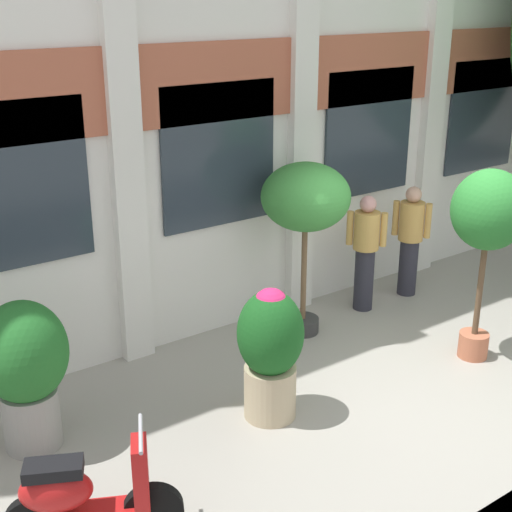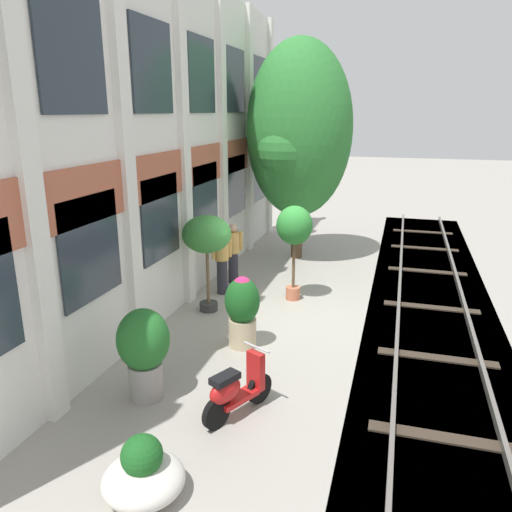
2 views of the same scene
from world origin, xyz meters
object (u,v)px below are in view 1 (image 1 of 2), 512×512
Objects in this scene: potted_plant_glazed_jar at (270,347)px; resident_watching_tracks at (410,238)px; potted_plant_low_pan at (488,218)px; potted_plant_terracotta_small at (306,202)px; potted_plant_ribbed_drum at (25,366)px; resident_by_doorway at (366,250)px; scooter_near_curb at (84,497)px.

resident_watching_tracks is at bearing 21.61° from potted_plant_glazed_jar.
potted_plant_low_pan reaches higher than resident_watching_tracks.
potted_plant_low_pan is (2.70, -0.40, 0.94)m from potted_plant_glazed_jar.
potted_plant_ribbed_drum is at bearing -174.03° from potted_plant_terracotta_small.
potted_plant_glazed_jar is 0.88× the size of resident_by_doorway.
potted_plant_ribbed_drum is 0.68× the size of potted_plant_terracotta_small.
potted_plant_low_pan is (4.83, -1.30, 0.87)m from potted_plant_ribbed_drum.
potted_plant_glazed_jar is 0.89× the size of resident_watching_tracks.
potted_plant_low_pan is (1.23, -1.68, 0.00)m from potted_plant_terracotta_small.
resident_by_doorway reaches higher than potted_plant_glazed_jar.
potted_plant_terracotta_small is at bearing 53.44° from scooter_near_curb.
potted_plant_glazed_jar is at bearing -23.00° from potted_plant_ribbed_drum.
potted_plant_glazed_jar is at bearing 171.58° from potted_plant_low_pan.
scooter_near_curb is at bearing -164.69° from potted_plant_glazed_jar.
scooter_near_curb is (-3.70, -1.89, -1.28)m from potted_plant_terracotta_small.
resident_watching_tracks is (5.68, 1.98, 0.40)m from scooter_near_curb.
resident_by_doorway is (4.82, 1.97, 0.41)m from scooter_near_curb.
potted_plant_low_pan is 2.11m from resident_watching_tracks.
resident_by_doorway reaches higher than potted_plant_ribbed_drum.
potted_plant_terracotta_small is at bearing -41.57° from resident_by_doorway.
resident_watching_tracks is at bearing 45.55° from scooter_near_curb.
potted_plant_low_pan is 1.44× the size of resident_watching_tracks.
potted_plant_low_pan is at bearing 28.83° from scooter_near_curb.
potted_plant_low_pan is 1.43× the size of resident_by_doorway.
resident_watching_tracks reaches higher than potted_plant_ribbed_drum.
resident_by_doorway is (1.12, 0.08, -0.87)m from potted_plant_terracotta_small.
potted_plant_terracotta_small is at bearing 5.97° from potted_plant_ribbed_drum.
potted_plant_low_pan reaches higher than potted_plant_terracotta_small.
potted_plant_glazed_jar is 2.16m from potted_plant_terracotta_small.
resident_by_doorway is (-0.11, 1.76, -0.87)m from potted_plant_low_pan.
potted_plant_ribbed_drum is 0.93× the size of resident_by_doorway.
potted_plant_low_pan reaches higher than potted_plant_glazed_jar.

